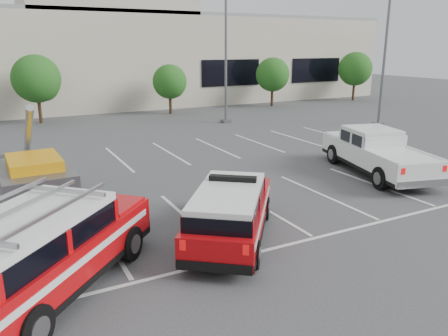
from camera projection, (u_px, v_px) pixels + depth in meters
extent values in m
plane|color=#3C3C3F|center=(262.00, 207.00, 15.13)|extent=(120.00, 120.00, 0.00)
cube|color=silver|center=(207.00, 175.00, 18.97)|extent=(23.00, 15.00, 0.01)
cube|color=beige|center=(82.00, 61.00, 41.37)|extent=(60.00, 15.00, 8.00)
cube|color=gray|center=(78.00, 15.00, 40.25)|extent=(60.00, 15.00, 0.30)
cube|color=beige|center=(103.00, 5.00, 39.63)|extent=(14.00, 12.00, 2.00)
cylinder|color=#3F2B19|center=(40.00, 110.00, 31.43)|extent=(0.24, 0.24, 1.84)
sphere|color=#1B5316|center=(36.00, 79.00, 30.83)|extent=(3.37, 3.37, 3.37)
sphere|color=#1B5316|center=(43.00, 86.00, 31.31)|extent=(2.24, 2.24, 2.24)
cylinder|color=#3F2B19|center=(170.00, 104.00, 35.93)|extent=(0.24, 0.24, 1.51)
sphere|color=#1B5316|center=(170.00, 82.00, 35.43)|extent=(2.77, 2.77, 2.77)
sphere|color=#1B5316|center=(174.00, 86.00, 35.90)|extent=(1.85, 1.85, 1.85)
cylinder|color=#3F2B19|center=(272.00, 97.00, 40.37)|extent=(0.24, 0.24, 1.67)
sphere|color=#1B5316|center=(273.00, 75.00, 39.82)|extent=(3.07, 3.07, 3.07)
sphere|color=#1B5316|center=(275.00, 79.00, 40.29)|extent=(2.05, 2.05, 2.05)
cylinder|color=#3F2B19|center=(353.00, 91.00, 44.80)|extent=(0.24, 0.24, 1.84)
sphere|color=#1B5316|center=(355.00, 69.00, 44.20)|extent=(3.37, 3.37, 3.37)
sphere|color=#1B5316|center=(356.00, 74.00, 44.68)|extent=(2.24, 2.24, 2.24)
cube|color=#59595E|center=(226.00, 121.00, 31.88)|extent=(0.60, 0.60, 0.20)
cylinder|color=#59595E|center=(226.00, 52.00, 30.56)|extent=(0.18, 0.18, 10.00)
cube|color=#59595E|center=(378.00, 124.00, 30.77)|extent=(0.60, 0.60, 0.20)
cylinder|color=#59595E|center=(385.00, 52.00, 29.45)|extent=(0.18, 0.18, 10.00)
cube|color=#AC080C|center=(231.00, 216.00, 12.50)|extent=(4.56, 5.18, 0.78)
cube|color=black|center=(228.00, 202.00, 11.90)|extent=(3.55, 3.91, 0.41)
cube|color=silver|center=(228.00, 192.00, 11.83)|extent=(3.47, 3.83, 0.15)
cube|color=black|center=(233.00, 178.00, 12.54)|extent=(1.25, 1.04, 0.14)
cube|color=silver|center=(377.00, 155.00, 18.90)|extent=(3.70, 6.60, 0.91)
cube|color=black|center=(371.00, 137.00, 19.25)|extent=(2.49, 2.65, 0.47)
cube|color=silver|center=(372.00, 130.00, 19.16)|extent=(2.44, 2.60, 0.17)
cube|color=#AC080C|center=(47.00, 255.00, 9.79)|extent=(5.62, 5.74, 0.95)
cube|color=black|center=(26.00, 236.00, 9.07)|extent=(4.24, 4.30, 0.50)
cube|color=silver|center=(24.00, 221.00, 8.98)|extent=(4.15, 4.22, 0.18)
cube|color=#A5A5A8|center=(22.00, 206.00, 8.90)|extent=(4.02, 4.07, 0.07)
cube|color=#59595E|center=(36.00, 183.00, 15.86)|extent=(2.51, 3.97, 1.19)
cube|color=orange|center=(34.00, 163.00, 15.66)|extent=(1.81, 2.44, 0.43)
cylinder|color=#A5A5A8|center=(28.00, 132.00, 15.93)|extent=(0.37, 3.17, 2.32)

